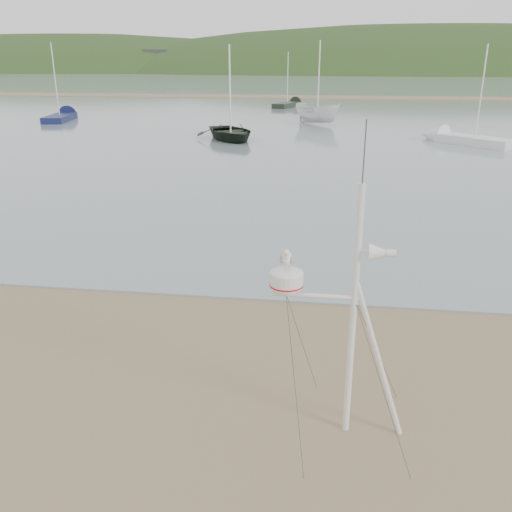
# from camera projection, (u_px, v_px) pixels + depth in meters

# --- Properties ---
(ground) EXTENTS (560.00, 560.00, 0.00)m
(ground) POSITION_uv_depth(u_px,v_px,m) (123.00, 401.00, 8.46)
(ground) COLOR #796346
(ground) RESTS_ON ground
(water) EXTENTS (560.00, 256.00, 0.04)m
(water) POSITION_uv_depth(u_px,v_px,m) (323.00, 80.00, 131.20)
(water) COLOR gray
(water) RESTS_ON ground
(sandbar) EXTENTS (560.00, 7.00, 0.07)m
(sandbar) POSITION_uv_depth(u_px,v_px,m) (312.00, 97.00, 73.53)
(sandbar) COLOR #796346
(sandbar) RESTS_ON water
(hill_ridge) EXTENTS (620.00, 180.00, 80.00)m
(hill_ridge) POSITION_uv_depth(u_px,v_px,m) (370.00, 120.00, 231.34)
(hill_ridge) COLOR #1F3515
(hill_ridge) RESTS_ON ground
(far_cottages) EXTENTS (294.40, 6.30, 8.00)m
(far_cottages) POSITION_uv_depth(u_px,v_px,m) (337.00, 61.00, 188.95)
(far_cottages) COLOR silver
(far_cottages) RESTS_ON ground
(mast_rig) EXTENTS (1.94, 2.07, 4.38)m
(mast_rig) POSITION_uv_depth(u_px,v_px,m) (346.00, 366.00, 7.43)
(mast_rig) COLOR silver
(mast_rig) RESTS_ON ground
(boat_dark) EXTENTS (3.62, 2.71, 5.02)m
(boat_dark) POSITION_uv_depth(u_px,v_px,m) (230.00, 100.00, 34.27)
(boat_dark) COLOR black
(boat_dark) RESTS_ON water
(boat_white) EXTENTS (2.43, 2.42, 4.51)m
(boat_white) POSITION_uv_depth(u_px,v_px,m) (318.00, 95.00, 42.79)
(boat_white) COLOR silver
(boat_white) RESTS_ON water
(sailboat_blue_near) EXTENTS (2.94, 7.01, 6.78)m
(sailboat_blue_near) POSITION_uv_depth(u_px,v_px,m) (66.00, 116.00, 47.41)
(sailboat_blue_near) COLOR #121841
(sailboat_blue_near) RESTS_ON ground
(sailboat_white_near) EXTENTS (5.55, 5.56, 6.30)m
(sailboat_white_near) POSITION_uv_depth(u_px,v_px,m) (452.00, 138.00, 34.29)
(sailboat_white_near) COLOR silver
(sailboat_white_near) RESTS_ON ground
(sailboat_dark_mid) EXTENTS (3.49, 6.28, 6.13)m
(sailboat_dark_mid) POSITION_uv_depth(u_px,v_px,m) (293.00, 104.00, 59.76)
(sailboat_dark_mid) COLOR black
(sailboat_dark_mid) RESTS_ON ground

